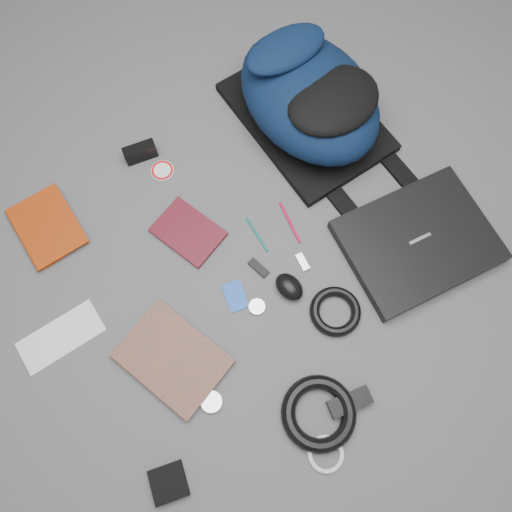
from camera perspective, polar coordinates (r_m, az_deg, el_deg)
ground at (r=1.40m, az=0.00°, el=-0.27°), size 4.00×4.00×0.00m
backpack at (r=1.53m, az=6.10°, el=17.65°), size 0.41×0.57×0.23m
laptop at (r=1.47m, az=18.00°, el=1.61°), size 0.46×0.39×0.04m
textbook_red at (r=1.56m, az=-25.27°, el=1.50°), size 0.18×0.23×0.02m
comic_book at (r=1.35m, az=-12.28°, el=-14.61°), size 0.25×0.31×0.02m
envelope at (r=1.44m, az=-21.40°, el=-8.60°), size 0.23×0.12×0.00m
dvd_case at (r=1.44m, az=-7.77°, el=2.73°), size 0.18×0.21×0.01m
compact_camera at (r=1.56m, az=-13.08°, el=11.48°), size 0.10×0.06×0.05m
sticker_disc at (r=1.54m, az=-10.66°, el=9.60°), size 0.09×0.09×0.00m
pen_teal at (r=1.43m, az=0.11°, el=2.49°), size 0.02×0.12×0.01m
pen_red at (r=1.44m, az=3.89°, el=3.86°), size 0.04×0.13×0.01m
id_badge at (r=1.37m, az=-2.37°, el=-4.60°), size 0.08×0.09×0.00m
usb_black at (r=1.39m, az=0.29°, el=-1.35°), size 0.03×0.07×0.01m
usb_silver at (r=1.40m, az=5.34°, el=-0.69°), size 0.03×0.05×0.01m
mouse at (r=1.36m, az=3.82°, el=-3.54°), size 0.07×0.09×0.05m
headphone_left at (r=1.33m, az=-5.10°, el=-16.27°), size 0.06×0.06×0.01m
headphone_right at (r=1.36m, az=0.11°, el=-5.83°), size 0.05×0.05×0.01m
cable_coil at (r=1.37m, az=9.05°, el=-6.27°), size 0.14×0.14×0.03m
power_brick at (r=1.34m, az=10.64°, el=-16.09°), size 0.12×0.08×0.03m
power_cord_coil at (r=1.32m, az=7.17°, el=-17.41°), size 0.20×0.20×0.04m
pouch at (r=1.34m, az=-9.96°, el=-24.17°), size 0.11×0.11×0.02m
white_cable_coil at (r=1.34m, az=7.99°, el=-21.50°), size 0.12×0.12×0.01m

